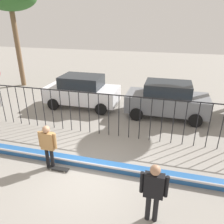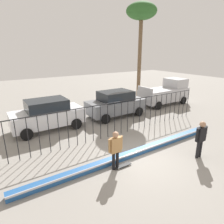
{
  "view_description": "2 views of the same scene",
  "coord_description": "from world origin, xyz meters",
  "px_view_note": "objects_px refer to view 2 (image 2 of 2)",
  "views": [
    {
      "loc": [
        2.43,
        -5.71,
        5.02
      ],
      "look_at": [
        0.14,
        2.94,
        1.15
      ],
      "focal_mm": 35.19,
      "sensor_mm": 36.0,
      "label": 1
    },
    {
      "loc": [
        -5.41,
        -5.87,
        4.78
      ],
      "look_at": [
        0.15,
        2.69,
        1.53
      ],
      "focal_mm": 31.46,
      "sensor_mm": 36.0,
      "label": 2
    }
  ],
  "objects_px": {
    "parked_car_gray": "(116,104)",
    "pickup_truck": "(166,93)",
    "camera_operator": "(201,136)",
    "parked_car_white": "(48,114)",
    "skateboarder": "(116,147)",
    "palm_tree_tall": "(141,15)",
    "skateboard": "(123,166)"
  },
  "relations": [
    {
      "from": "parked_car_gray",
      "to": "pickup_truck",
      "type": "height_order",
      "value": "pickup_truck"
    },
    {
      "from": "camera_operator",
      "to": "parked_car_gray",
      "type": "bearing_deg",
      "value": -65.04
    },
    {
      "from": "parked_car_white",
      "to": "skateboarder",
      "type": "bearing_deg",
      "value": -82.87
    },
    {
      "from": "palm_tree_tall",
      "to": "camera_operator",
      "type": "bearing_deg",
      "value": -116.43
    },
    {
      "from": "skateboard",
      "to": "parked_car_gray",
      "type": "height_order",
      "value": "parked_car_gray"
    },
    {
      "from": "camera_operator",
      "to": "parked_car_white",
      "type": "relative_size",
      "value": 0.41
    },
    {
      "from": "skateboarder",
      "to": "parked_car_white",
      "type": "height_order",
      "value": "parked_car_white"
    },
    {
      "from": "skateboard",
      "to": "camera_operator",
      "type": "bearing_deg",
      "value": -21.27
    },
    {
      "from": "skateboard",
      "to": "camera_operator",
      "type": "height_order",
      "value": "camera_operator"
    },
    {
      "from": "camera_operator",
      "to": "pickup_truck",
      "type": "height_order",
      "value": "pickup_truck"
    },
    {
      "from": "skateboard",
      "to": "skateboarder",
      "type": "bearing_deg",
      "value": 166.99
    },
    {
      "from": "parked_car_white",
      "to": "parked_car_gray",
      "type": "distance_m",
      "value": 4.95
    },
    {
      "from": "camera_operator",
      "to": "palm_tree_tall",
      "type": "bearing_deg",
      "value": -90.6
    },
    {
      "from": "skateboarder",
      "to": "parked_car_white",
      "type": "relative_size",
      "value": 0.39
    },
    {
      "from": "parked_car_white",
      "to": "parked_car_gray",
      "type": "relative_size",
      "value": 1.0
    },
    {
      "from": "skateboard",
      "to": "pickup_truck",
      "type": "height_order",
      "value": "pickup_truck"
    },
    {
      "from": "skateboarder",
      "to": "pickup_truck",
      "type": "height_order",
      "value": "pickup_truck"
    },
    {
      "from": "parked_car_gray",
      "to": "camera_operator",
      "type": "bearing_deg",
      "value": -94.14
    },
    {
      "from": "parked_car_gray",
      "to": "palm_tree_tall",
      "type": "distance_m",
      "value": 9.17
    },
    {
      "from": "skateboarder",
      "to": "parked_car_gray",
      "type": "bearing_deg",
      "value": 30.93
    },
    {
      "from": "pickup_truck",
      "to": "parked_car_white",
      "type": "bearing_deg",
      "value": -174.29
    },
    {
      "from": "skateboard",
      "to": "parked_car_white",
      "type": "xyz_separation_m",
      "value": [
        -1.43,
        5.97,
        0.91
      ]
    },
    {
      "from": "pickup_truck",
      "to": "palm_tree_tall",
      "type": "bearing_deg",
      "value": 107.55
    },
    {
      "from": "skateboard",
      "to": "palm_tree_tall",
      "type": "height_order",
      "value": "palm_tree_tall"
    },
    {
      "from": "skateboarder",
      "to": "palm_tree_tall",
      "type": "relative_size",
      "value": 0.19
    },
    {
      "from": "palm_tree_tall",
      "to": "skateboarder",
      "type": "bearing_deg",
      "value": -134.43
    },
    {
      "from": "pickup_truck",
      "to": "parked_car_gray",
      "type": "bearing_deg",
      "value": -171.25
    },
    {
      "from": "camera_operator",
      "to": "parked_car_white",
      "type": "distance_m",
      "value": 8.7
    },
    {
      "from": "parked_car_gray",
      "to": "skateboarder",
      "type": "bearing_deg",
      "value": -127.33
    },
    {
      "from": "skateboarder",
      "to": "skateboard",
      "type": "height_order",
      "value": "skateboarder"
    },
    {
      "from": "pickup_truck",
      "to": "skateboard",
      "type": "bearing_deg",
      "value": -141.78
    },
    {
      "from": "skateboarder",
      "to": "skateboard",
      "type": "relative_size",
      "value": 2.1
    }
  ]
}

